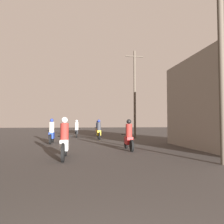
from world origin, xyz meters
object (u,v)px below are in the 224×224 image
motorcycle_white (64,142)px  motorcycle_orange (97,129)px  motorcycle_blue (52,133)px  motorcycle_yellow (99,131)px  utility_pole_far (135,92)px  motorcycle_black (77,130)px  motorcycle_red (129,138)px  utility_pole_near (221,66)px

motorcycle_white → motorcycle_orange: motorcycle_white is taller
motorcycle_white → motorcycle_blue: 6.63m
motorcycle_yellow → utility_pole_far: 4.72m
motorcycle_orange → motorcycle_black: bearing=-121.2°
motorcycle_yellow → motorcycle_black: motorcycle_black is taller
motorcycle_blue → motorcycle_red: bearing=-34.6°
motorcycle_blue → utility_pole_far: bearing=38.1°
utility_pole_near → utility_pole_far: bearing=89.6°
motorcycle_blue → motorcycle_yellow: bearing=52.3°
utility_pole_far → utility_pole_near: bearing=-90.4°
motorcycle_white → motorcycle_blue: (-1.28, 6.51, 0.01)m
motorcycle_red → motorcycle_orange: size_ratio=0.94×
utility_pole_near → utility_pole_far: utility_pole_far is taller
motorcycle_yellow → utility_pole_far: size_ratio=0.26×
motorcycle_red → utility_pole_near: utility_pole_near is taller
motorcycle_blue → motorcycle_orange: size_ratio=0.98×
motorcycle_yellow → motorcycle_red: bearing=-87.6°
motorcycle_orange → utility_pole_near: (2.78, -17.68, 2.69)m
utility_pole_near → motorcycle_red: bearing=118.2°
utility_pole_near → motorcycle_yellow: bearing=105.1°
motorcycle_white → motorcycle_blue: bearing=108.5°
motorcycle_orange → utility_pole_near: utility_pole_near is taller
motorcycle_yellow → motorcycle_orange: motorcycle_yellow is taller
motorcycle_white → utility_pole_near: bearing=-13.2°
motorcycle_red → motorcycle_blue: 6.09m
motorcycle_red → motorcycle_blue: bearing=139.3°
motorcycle_blue → motorcycle_orange: 9.95m
motorcycle_black → utility_pole_far: utility_pole_far is taller
motorcycle_red → motorcycle_blue: (-4.34, 4.28, 0.03)m
motorcycle_orange → utility_pole_near: 18.10m
motorcycle_white → motorcycle_black: size_ratio=1.09×
motorcycle_yellow → motorcycle_black: 3.33m
motorcycle_black → motorcycle_red: bearing=-78.6°
motorcycle_red → motorcycle_blue: size_ratio=0.96×
motorcycle_blue → motorcycle_black: size_ratio=1.01×
motorcycle_white → utility_pole_far: (5.40, 10.08, 3.42)m
motorcycle_black → utility_pole_near: bearing=-74.5°
motorcycle_red → motorcycle_white: bearing=-140.0°
motorcycle_blue → motorcycle_black: 6.11m
motorcycle_red → utility_pole_far: size_ratio=0.24×
utility_pole_far → motorcycle_white: bearing=-118.2°
motorcycle_white → motorcycle_blue: size_ratio=1.09×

